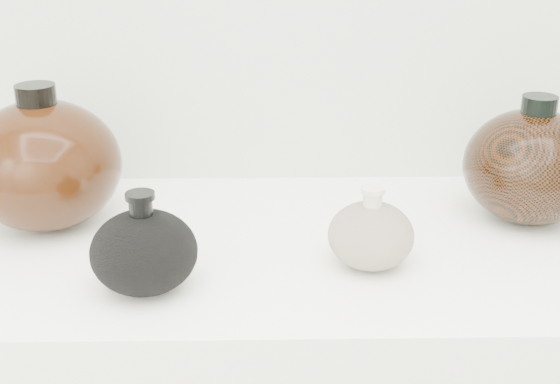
{
  "coord_description": "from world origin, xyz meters",
  "views": [
    {
      "loc": [
        -0.03,
        -0.04,
        1.38
      ],
      "look_at": [
        -0.02,
        0.92,
        0.99
      ],
      "focal_mm": 50.0,
      "sensor_mm": 36.0,
      "label": 1
    }
  ],
  "objects_px": {
    "black_gourd_vase": "(144,251)",
    "right_round_pot": "(532,166)",
    "cream_gourd_vase": "(371,235)",
    "left_round_pot": "(44,164)"
  },
  "relations": [
    {
      "from": "left_round_pot",
      "to": "cream_gourd_vase",
      "type": "bearing_deg",
      "value": -17.04
    },
    {
      "from": "cream_gourd_vase",
      "to": "left_round_pot",
      "type": "relative_size",
      "value": 0.51
    },
    {
      "from": "right_round_pot",
      "to": "cream_gourd_vase",
      "type": "bearing_deg",
      "value": -149.87
    },
    {
      "from": "black_gourd_vase",
      "to": "left_round_pot",
      "type": "xyz_separation_m",
      "value": [
        -0.17,
        0.2,
        0.04
      ]
    },
    {
      "from": "cream_gourd_vase",
      "to": "left_round_pot",
      "type": "bearing_deg",
      "value": 162.96
    },
    {
      "from": "black_gourd_vase",
      "to": "cream_gourd_vase",
      "type": "distance_m",
      "value": 0.29
    },
    {
      "from": "left_round_pot",
      "to": "black_gourd_vase",
      "type": "bearing_deg",
      "value": -49.52
    },
    {
      "from": "black_gourd_vase",
      "to": "right_round_pot",
      "type": "bearing_deg",
      "value": 20.81
    },
    {
      "from": "left_round_pot",
      "to": "right_round_pot",
      "type": "distance_m",
      "value": 0.7
    },
    {
      "from": "black_gourd_vase",
      "to": "right_round_pot",
      "type": "relative_size",
      "value": 0.69
    }
  ]
}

